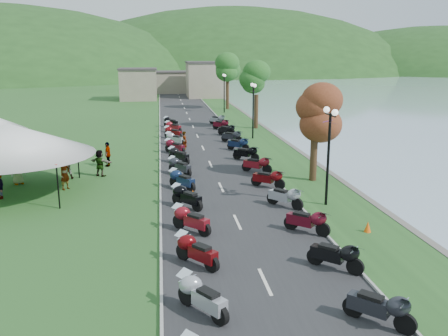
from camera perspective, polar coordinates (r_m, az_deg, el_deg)
name	(u,v)px	position (r m, az deg, el deg)	size (l,w,h in m)	color
road	(197,136)	(45.43, -3.23, 3.87)	(7.00, 120.00, 0.02)	#2B2B2E
hills_backdrop	(168,72)	(204.82, -6.78, 11.37)	(360.00, 120.00, 76.00)	#285621
far_building	(168,82)	(89.81, -6.81, 10.21)	(18.00, 16.00, 5.00)	gray
moto_row_left	(184,189)	(25.79, -4.87, -2.50)	(2.60, 53.49, 1.10)	#331411
moto_row_right	(256,165)	(31.32, 3.86, 0.42)	(2.60, 46.22, 1.10)	#331411
vendor_tent_main	(11,159)	(28.78, -24.27, 1.00)	(6.14, 6.14, 4.00)	silver
tree_lakeside	(315,126)	(29.30, 10.89, 4.93)	(2.44, 2.44, 6.77)	#2B6D25
pedestrian_a	(66,189)	(29.05, -18.46, -2.45)	(0.66, 0.49, 1.82)	slate
pedestrian_b	(66,179)	(31.40, -18.47, -1.27)	(0.96, 0.53, 1.98)	slate
pedestrian_c	(1,199)	(28.49, -25.30, -3.38)	(1.01, 0.42, 1.57)	slate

